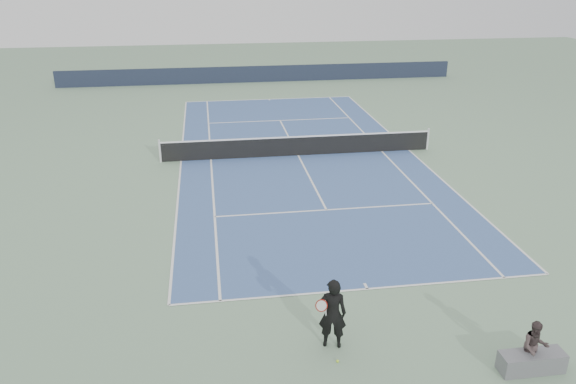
{
  "coord_description": "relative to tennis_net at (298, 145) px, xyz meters",
  "views": [
    {
      "loc": [
        -4.2,
        -24.94,
        8.52
      ],
      "look_at": [
        -1.54,
        -7.08,
        1.1
      ],
      "focal_mm": 35.0,
      "sensor_mm": 36.0,
      "label": 1
    }
  ],
  "objects": [
    {
      "name": "ground",
      "position": [
        0.0,
        0.0,
        -0.5
      ],
      "size": [
        80.0,
        80.0,
        0.0
      ],
      "primitive_type": "plane",
      "color": "gray"
    },
    {
      "name": "tennis_player",
      "position": [
        -1.54,
        -14.16,
        0.4
      ],
      "size": [
        0.84,
        0.64,
        1.81
      ],
      "color": "black",
      "rests_on": "ground"
    },
    {
      "name": "tennis_net",
      "position": [
        0.0,
        0.0,
        0.0
      ],
      "size": [
        12.9,
        0.1,
        1.07
      ],
      "color": "silver",
      "rests_on": "ground"
    },
    {
      "name": "windscreen_far",
      "position": [
        0.0,
        17.88,
        0.1
      ],
      "size": [
        30.0,
        0.25,
        1.2
      ],
      "primitive_type": "cube",
      "color": "black",
      "rests_on": "ground"
    },
    {
      "name": "tennis_ball",
      "position": [
        -1.54,
        -14.79,
        -0.47
      ],
      "size": [
        0.07,
        0.07,
        0.07
      ],
      "primitive_type": "sphere",
      "color": "#BADF2D",
      "rests_on": "ground"
    },
    {
      "name": "court_surface",
      "position": [
        0.0,
        0.0,
        -0.5
      ],
      "size": [
        10.97,
        23.77,
        0.01
      ],
      "primitive_type": "cube",
      "color": "#3D5990",
      "rests_on": "ground"
    },
    {
      "name": "spectator_bench",
      "position": [
        2.69,
        -15.7,
        -0.05
      ],
      "size": [
        1.53,
        0.79,
        1.27
      ],
      "color": "slate",
      "rests_on": "ground"
    }
  ]
}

